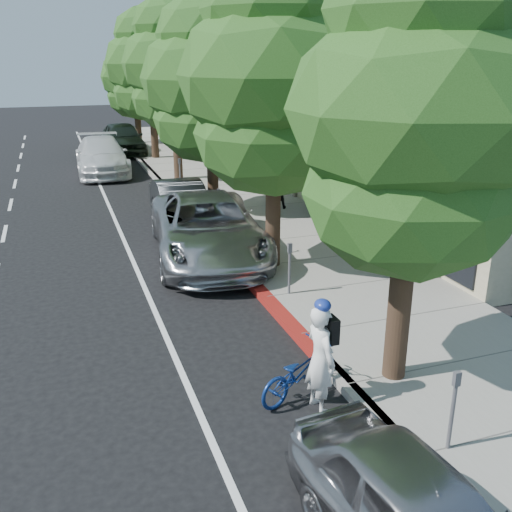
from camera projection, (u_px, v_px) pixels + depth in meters
name	position (u px, v px, depth m)	size (l,w,h in m)	color
ground	(301.00, 340.00, 11.71)	(120.00, 120.00, 0.00)	black
sidewalk	(269.00, 223.00, 19.51)	(4.60, 56.00, 0.15)	gray
curb	(204.00, 230.00, 18.79)	(0.30, 56.00, 0.15)	#9E998E
curb_red_segment	(283.00, 317.00, 12.57)	(0.32, 4.00, 0.15)	maroon
storefront_building	(333.00, 96.00, 29.54)	(10.00, 36.00, 7.00)	beige
street_tree_0	(417.00, 117.00, 8.66)	(4.07, 4.07, 7.37)	black
street_tree_1	(274.00, 80.00, 13.89)	(4.79, 4.79, 7.97)	black
street_tree_2	(210.00, 81.00, 19.31)	(4.77, 4.77, 7.60)	black
street_tree_3	(174.00, 66.00, 24.51)	(4.49, 4.49, 8.02)	black
street_tree_4	(150.00, 66.00, 29.88)	(4.81, 4.81, 7.99)	black
street_tree_5	(135.00, 78.00, 35.48)	(4.27, 4.27, 6.74)	black
cyclist	(320.00, 359.00, 9.15)	(0.67, 0.44, 1.85)	white
bicycle	(299.00, 372.00, 9.66)	(0.61, 1.75, 0.92)	navy
silver_suv	(208.00, 228.00, 16.14)	(2.93, 6.35, 1.76)	#ADADB2
dark_sedan	(181.00, 204.00, 19.30)	(1.56, 4.49, 1.48)	black
white_pickup	(102.00, 156.00, 27.79)	(2.39, 5.87, 1.70)	silver
dark_suv_far	(123.00, 138.00, 33.18)	(2.13, 5.28, 1.80)	black
pedestrian	(276.00, 186.00, 20.82)	(0.80, 0.62, 1.64)	black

